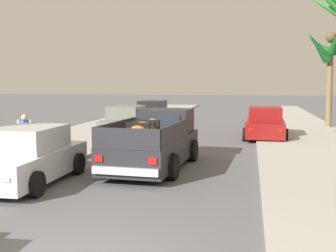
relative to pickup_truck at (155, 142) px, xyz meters
The scene contains 11 objects.
sidewalk_left 6.75m from the pickup_truck, 139.02° to the left, with size 4.62×60.00×0.12m, color #B2AFA8.
sidewalk_right 7.17m from the pickup_truck, 38.10° to the left, with size 4.62×60.00×0.12m, color #B2AFA8.
curb_left 6.10m from the pickup_truck, 133.37° to the left, with size 0.16×60.00×0.10m, color silver.
curb_right 6.48m from the pickup_truck, 43.10° to the left, with size 0.16×60.00×0.10m, color silver.
pickup_truck is the anchor object (origin of this frame).
car_left_near 8.76m from the pickup_truck, 64.75° to the left, with size 2.12×4.30×1.54m.
car_right_near 8.06m from the pickup_truck, 112.78° to the left, with size 2.03×4.26×1.54m.
car_left_mid 3.99m from the pickup_truck, 137.18° to the right, with size 2.05×4.27×1.54m.
car_left_far 13.79m from the pickup_truck, 103.30° to the left, with size 2.03×4.26×1.54m.
palm_tree_right_mid 15.45m from the pickup_truck, 60.25° to the left, with size 3.34×3.49×5.66m.
pedestrian 5.02m from the pickup_truck, behind, with size 0.57×0.41×1.59m.
Camera 1 is at (2.73, -5.62, 2.78)m, focal length 45.50 mm.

